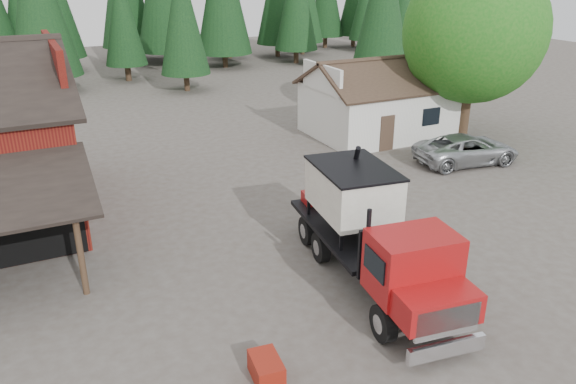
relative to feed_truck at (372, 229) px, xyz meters
name	(u,v)px	position (x,y,z in m)	size (l,w,h in m)	color
ground	(273,284)	(-2.96, 1.18, -1.89)	(120.00, 120.00, 0.00)	#4C443C
farmhouse	(379,107)	(10.04, 14.18, -0.22)	(8.60, 6.42, 4.65)	silver
deciduous_tree	(474,37)	(14.05, 11.15, 4.02)	(8.00, 8.00, 10.20)	#382619
conifer_backdrop	(90,72)	(-2.96, 43.18, -1.89)	(76.00, 16.00, 16.00)	black
near_pine_b	(182,15)	(3.04, 31.18, 4.00)	(3.96, 3.96, 10.40)	#382619
feed_truck	(372,229)	(0.00, 0.00, 0.00)	(3.52, 9.20, 4.05)	black
silver_car	(467,149)	(11.04, 7.58, -1.13)	(2.54, 5.50, 1.53)	#ABAFB3
equip_box	(266,369)	(-4.99, -2.84, -1.59)	(0.70, 1.10, 0.60)	maroon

